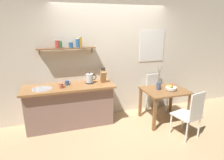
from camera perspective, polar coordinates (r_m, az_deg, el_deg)
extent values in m
plane|color=tan|center=(4.13, 2.41, -13.60)|extent=(14.00, 14.00, 0.00)
cube|color=silver|center=(4.31, 2.27, 6.90)|extent=(6.80, 0.10, 2.70)
cube|color=white|center=(4.55, 12.25, 10.23)|extent=(0.63, 0.01, 0.73)
cube|color=silver|center=(4.55, 12.22, 10.24)|extent=(0.57, 0.01, 0.67)
cube|color=gray|center=(4.04, -12.73, -7.98)|extent=(1.74, 0.52, 0.85)
cube|color=#9E6B3D|center=(3.86, -13.12, -2.09)|extent=(1.83, 0.63, 0.04)
cylinder|color=#B7BABF|center=(3.84, -20.84, -2.61)|extent=(0.38, 0.38, 0.01)
cube|color=brown|center=(3.88, -13.85, 9.50)|extent=(1.16, 0.18, 0.02)
cube|color=#99754C|center=(3.97, -21.58, 8.09)|extent=(0.02, 0.06, 0.12)
cube|color=#99754C|center=(4.03, -6.23, 9.25)|extent=(0.02, 0.06, 0.12)
cylinder|color=#BC4238|center=(3.87, -16.39, 10.57)|extent=(0.10, 0.10, 0.15)
cylinder|color=silver|center=(3.86, -16.49, 11.74)|extent=(0.11, 0.11, 0.01)
cylinder|color=#388E56|center=(3.87, -15.76, 10.51)|extent=(0.08, 0.08, 0.14)
cylinder|color=silver|center=(3.86, -15.85, 11.58)|extent=(0.09, 0.09, 0.01)
cylinder|color=#3366A3|center=(3.88, -12.61, 10.51)|extent=(0.09, 0.09, 0.10)
cylinder|color=silver|center=(3.88, -12.66, 11.34)|extent=(0.09, 0.09, 0.01)
cylinder|color=#3366A3|center=(3.89, -10.45, 11.12)|extent=(0.09, 0.09, 0.17)
cylinder|color=silver|center=(3.89, -10.52, 12.42)|extent=(0.10, 0.10, 0.01)
cylinder|color=gold|center=(3.90, -9.85, 11.39)|extent=(0.07, 0.07, 0.20)
cylinder|color=silver|center=(3.89, -9.93, 12.93)|extent=(0.08, 0.08, 0.01)
cube|color=brown|center=(4.17, 16.01, -3.10)|extent=(0.92, 0.75, 0.03)
cube|color=brown|center=(3.86, 12.98, -10.45)|extent=(0.06, 0.06, 0.70)
cube|color=brown|center=(4.30, 22.65, -8.43)|extent=(0.06, 0.06, 0.70)
cube|color=brown|center=(4.38, 8.74, -6.84)|extent=(0.06, 0.06, 0.70)
cube|color=brown|center=(4.77, 17.72, -5.44)|extent=(0.06, 0.06, 0.70)
cube|color=white|center=(3.84, 21.84, -10.08)|extent=(0.50, 0.51, 0.03)
cube|color=white|center=(3.62, 24.78, -7.42)|extent=(0.36, 0.11, 0.50)
cylinder|color=white|center=(4.16, 21.02, -11.28)|extent=(0.03, 0.03, 0.42)
cylinder|color=white|center=(3.91, 17.69, -12.75)|extent=(0.03, 0.03, 0.42)
cylinder|color=white|center=(3.97, 25.24, -13.16)|extent=(0.03, 0.03, 0.42)
cylinder|color=white|center=(3.72, 22.02, -14.89)|extent=(0.03, 0.03, 0.42)
cube|color=white|center=(4.64, 13.76, -4.28)|extent=(0.46, 0.43, 0.03)
cube|color=white|center=(4.71, 12.69, -0.83)|extent=(0.38, 0.06, 0.45)
cylinder|color=white|center=(4.50, 12.81, -8.15)|extent=(0.03, 0.03, 0.45)
cylinder|color=white|center=(4.71, 16.63, -7.32)|extent=(0.03, 0.03, 0.45)
cylinder|color=white|center=(4.76, 10.55, -6.61)|extent=(0.03, 0.03, 0.45)
cylinder|color=white|center=(4.95, 14.25, -5.90)|extent=(0.03, 0.03, 0.45)
cylinder|color=silver|center=(4.18, 17.74, -2.88)|extent=(0.11, 0.11, 0.01)
cylinder|color=silver|center=(4.17, 17.78, -2.43)|extent=(0.24, 0.24, 0.06)
ellipsoid|color=yellow|center=(4.14, 17.50, -1.84)|extent=(0.12, 0.14, 0.04)
sphere|color=red|center=(4.17, 17.98, -1.76)|extent=(0.06, 0.06, 0.06)
sphere|color=#8EA84C|center=(4.10, 17.72, -2.02)|extent=(0.06, 0.06, 0.06)
cylinder|color=#475675|center=(4.12, 14.17, -1.80)|extent=(0.09, 0.09, 0.16)
cylinder|color=brown|center=(4.05, 14.28, 1.56)|extent=(0.07, 0.02, 0.34)
cylinder|color=brown|center=(4.06, 14.37, 1.12)|extent=(0.01, 0.03, 0.27)
cylinder|color=brown|center=(4.06, 14.51, 1.72)|extent=(0.09, 0.02, 0.35)
cylinder|color=black|center=(3.96, -6.89, -0.82)|extent=(0.18, 0.18, 0.02)
cylinder|color=silver|center=(3.93, -6.94, 0.58)|extent=(0.16, 0.16, 0.18)
sphere|color=black|center=(3.91, -6.99, 2.05)|extent=(0.02, 0.02, 0.02)
cone|color=silver|center=(3.91, -8.34, 0.99)|extent=(0.04, 0.04, 0.04)
torus|color=black|center=(3.95, -5.69, 0.82)|extent=(0.12, 0.02, 0.12)
cube|color=tan|center=(3.96, -2.76, 1.08)|extent=(0.11, 0.16, 0.26)
cylinder|color=black|center=(3.90, -3.15, 3.27)|extent=(0.02, 0.03, 0.08)
cylinder|color=black|center=(3.90, -2.72, 3.31)|extent=(0.02, 0.03, 0.08)
cylinder|color=black|center=(3.91, -2.29, 3.34)|extent=(0.02, 0.03, 0.08)
cylinder|color=#C6664C|center=(3.75, -15.41, -1.70)|extent=(0.08, 0.08, 0.09)
torus|color=#C6664C|center=(3.75, -14.65, -1.61)|extent=(0.06, 0.01, 0.06)
cylinder|color=#3D5B89|center=(3.91, -13.79, -0.89)|extent=(0.08, 0.08, 0.09)
torus|color=#3D5B89|center=(3.91, -13.06, -0.81)|extent=(0.06, 0.01, 0.06)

